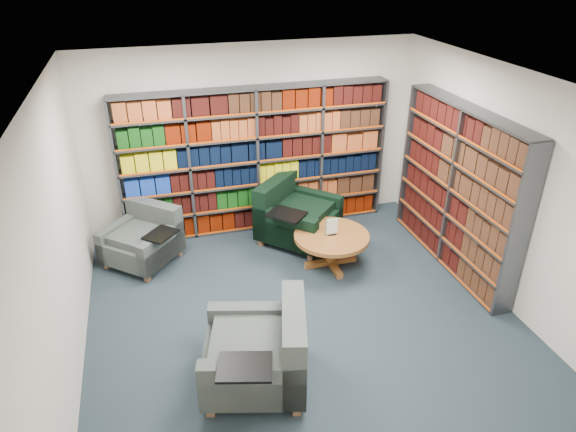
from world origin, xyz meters
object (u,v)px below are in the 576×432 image
object	(u,v)px
chair_green_right	(293,217)
chair_teal_front	(264,355)
chair_teal_left	(145,240)
coffee_table	(331,241)

from	to	relation	value
chair_green_right	chair_teal_front	bearing A→B (deg)	-112.04
chair_teal_left	coffee_table	bearing A→B (deg)	-19.40
chair_teal_front	chair_teal_left	bearing A→B (deg)	111.16
chair_teal_left	chair_teal_front	size ratio (longest dim) A/B	0.93
chair_teal_front	coffee_table	distance (m)	2.33
chair_teal_left	chair_green_right	world-z (taller)	chair_green_right
chair_teal_left	coffee_table	distance (m)	2.61
coffee_table	chair_green_right	bearing A→B (deg)	109.10
chair_green_right	coffee_table	xyz separation A→B (m)	(0.30, -0.86, 0.02)
chair_green_right	coffee_table	size ratio (longest dim) A/B	1.37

